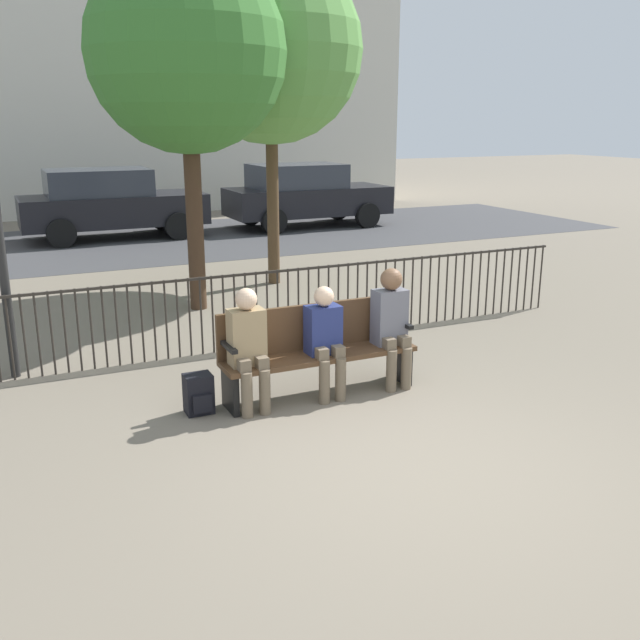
% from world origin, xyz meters
% --- Properties ---
extents(ground_plane, '(80.00, 80.00, 0.00)m').
position_xyz_m(ground_plane, '(0.00, 0.00, 0.00)').
color(ground_plane, '#706656').
extents(park_bench, '(2.03, 0.45, 0.92)m').
position_xyz_m(park_bench, '(0.00, 1.83, 0.50)').
color(park_bench, '#4C331E').
rests_on(park_bench, ground).
extents(seated_person_0, '(0.34, 0.39, 1.21)m').
position_xyz_m(seated_person_0, '(-0.78, 1.70, 0.68)').
color(seated_person_0, brown).
rests_on(seated_person_0, ground).
extents(seated_person_1, '(0.34, 0.39, 1.14)m').
position_xyz_m(seated_person_1, '(0.03, 1.69, 0.64)').
color(seated_person_1, brown).
rests_on(seated_person_1, ground).
extents(seated_person_2, '(0.34, 0.39, 1.26)m').
position_xyz_m(seated_person_2, '(0.80, 1.70, 0.71)').
color(seated_person_2, brown).
rests_on(seated_person_2, ground).
extents(backpack, '(0.26, 0.25, 0.39)m').
position_xyz_m(backpack, '(-1.25, 1.82, 0.19)').
color(backpack, black).
rests_on(backpack, ground).
extents(fence_railing, '(9.01, 0.03, 0.95)m').
position_xyz_m(fence_railing, '(-0.02, 3.54, 0.56)').
color(fence_railing, '#2D2823').
rests_on(fence_railing, ground).
extents(tree_0, '(2.96, 2.96, 5.27)m').
position_xyz_m(tree_0, '(1.49, 6.80, 3.78)').
color(tree_0, '#4C3823').
rests_on(tree_0, ground).
extents(tree_1, '(2.76, 2.76, 5.00)m').
position_xyz_m(tree_1, '(-0.17, 5.67, 3.60)').
color(tree_1, '#422D1E').
rests_on(tree_1, ground).
extents(street_surface, '(24.00, 6.00, 0.01)m').
position_xyz_m(street_surface, '(0.00, 12.00, 0.00)').
color(street_surface, '#3D3D3F').
rests_on(street_surface, ground).
extents(parked_car_1, '(4.20, 1.94, 1.62)m').
position_xyz_m(parked_car_1, '(-0.25, 12.85, 0.84)').
color(parked_car_1, black).
rests_on(parked_car_1, ground).
extents(parked_car_2, '(4.20, 1.94, 1.62)m').
position_xyz_m(parked_car_2, '(4.67, 12.67, 0.84)').
color(parked_car_2, black).
rests_on(parked_car_2, ground).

